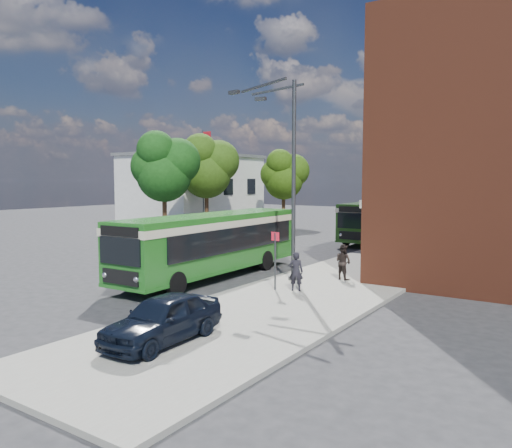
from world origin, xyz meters
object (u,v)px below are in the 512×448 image
Objects in this scene: bus_front at (213,239)px; bus_rear at (380,217)px; street_lamp at (287,177)px; parked_car at (163,318)px.

bus_front is 1.02× the size of bus_rear.
street_lamp is 2.30× the size of parked_car.
bus_rear is 27.13m from parked_car.
bus_front and bus_rear have the same top height.
parked_car is (5.19, -8.68, -1.02)m from bus_front.
street_lamp is at bearing -83.93° from bus_rear.
bus_rear is (1.69, 18.21, -0.00)m from bus_front.
street_lamp is at bearing 97.54° from parked_car.
bus_front is (-3.53, -0.92, -2.96)m from street_lamp.
street_lamp is 0.76× the size of bus_front.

